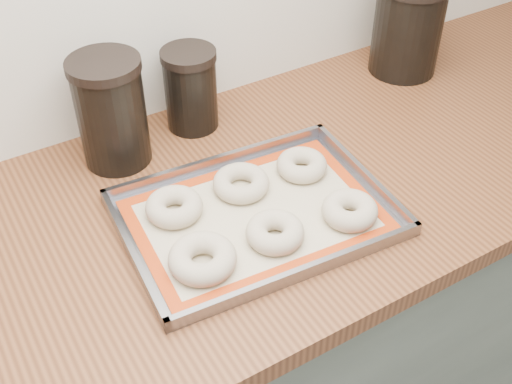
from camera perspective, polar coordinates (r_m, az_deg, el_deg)
cabinet at (r=1.57m, az=3.65°, el=-11.37°), size 3.00×0.65×0.86m
countertop at (r=1.25m, az=4.51°, el=1.41°), size 3.06×0.68×0.04m
baking_tray at (r=1.12m, az=0.00°, el=-2.05°), size 0.48×0.36×0.03m
baking_mat at (r=1.12m, az=-0.00°, el=-2.13°), size 0.44×0.32×0.00m
bagel_front_left at (r=1.03m, az=-4.78°, el=-5.91°), size 0.14×0.14×0.04m
bagel_front_mid at (r=1.07m, az=1.70°, el=-3.59°), size 0.10×0.10×0.04m
bagel_front_right at (r=1.12m, az=8.33°, el=-1.62°), size 0.12×0.12×0.04m
bagel_back_left at (r=1.12m, az=-7.29°, el=-1.31°), size 0.11×0.11×0.04m
bagel_back_mid at (r=1.17m, az=-1.34°, el=0.80°), size 0.13×0.13×0.03m
bagel_back_right at (r=1.21m, az=4.09°, el=2.40°), size 0.11×0.11×0.03m
canister_left at (r=1.22m, az=-12.74°, el=6.97°), size 0.13×0.13×0.21m
canister_mid at (r=1.31m, az=-5.83°, el=9.09°), size 0.11×0.11×0.17m
canister_right at (r=1.53m, az=13.34°, el=14.15°), size 0.16×0.16×0.22m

